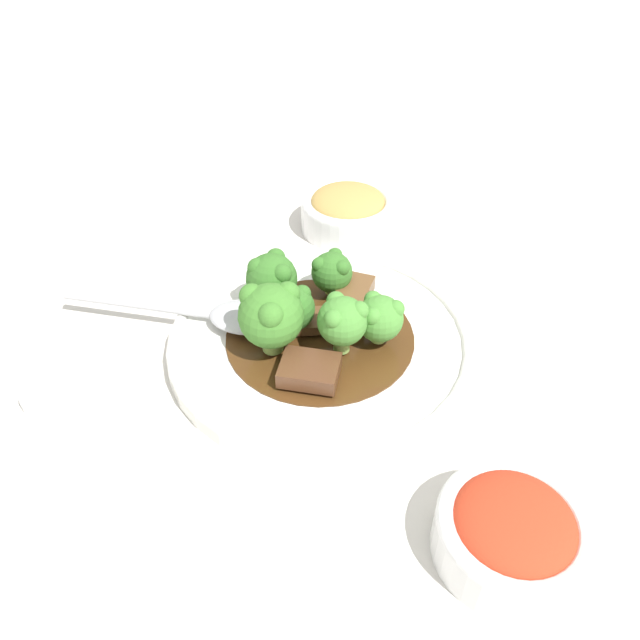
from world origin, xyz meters
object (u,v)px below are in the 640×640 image
broccoli_floret_3 (342,320)px  broccoli_floret_4 (292,307)px  side_bowl_kimchi (511,532)px  main_plate (320,340)px  broccoli_floret_1 (271,315)px  sauce_dish (65,385)px  broccoli_floret_2 (272,278)px  broccoli_floret_5 (332,271)px  beef_strip_2 (356,297)px  serving_spoon (231,315)px  side_bowl_appetizer (348,210)px  beef_strip_1 (310,370)px  broccoli_floret_0 (380,317)px  beef_strip_0 (328,319)px

broccoli_floret_3 → broccoli_floret_4: (0.00, -0.05, -0.01)m
side_bowl_kimchi → main_plate: bearing=-113.4°
broccoli_floret_1 → broccoli_floret_3: (-0.03, 0.05, -0.01)m
sauce_dish → broccoli_floret_3: bearing=132.2°
broccoli_floret_2 → broccoli_floret_5: size_ratio=1.27×
beef_strip_2 → sauce_dish: size_ratio=0.80×
side_bowl_kimchi → beef_strip_2: bearing=-124.9°
broccoli_floret_1 → broccoli_floret_2: broccoli_floret_1 is taller
beef_strip_2 → side_bowl_kimchi: (0.15, 0.21, -0.00)m
serving_spoon → broccoli_floret_3: bearing=103.6°
beef_strip_2 → broccoli_floret_4: broccoli_floret_4 is taller
side_bowl_appetizer → beef_strip_2: bearing=35.4°
broccoli_floret_3 → side_bowl_appetizer: 0.23m
main_plate → broccoli_floret_5: size_ratio=6.39×
side_bowl_kimchi → side_bowl_appetizer: size_ratio=0.93×
beef_strip_1 → broccoli_floret_4: size_ratio=1.31×
beef_strip_2 → side_bowl_appetizer: (-0.13, -0.09, -0.00)m
main_plate → broccoli_floret_1: (0.04, -0.02, 0.05)m
beef_strip_2 → broccoli_floret_0: (0.03, 0.04, 0.02)m
beef_strip_0 → broccoli_floret_1: (0.06, -0.02, 0.03)m
main_plate → broccoli_floret_4: (0.01, -0.02, 0.03)m
broccoli_floret_1 → beef_strip_2: bearing=164.8°
main_plate → side_bowl_kimchi: size_ratio=2.73×
sauce_dish → side_bowl_kimchi: bearing=101.3°
side_bowl_appetizer → sauce_dish: size_ratio=1.44×
broccoli_floret_2 → side_bowl_appetizer: (-0.18, -0.03, -0.03)m
beef_strip_2 → broccoli_floret_3: size_ratio=1.12×
beef_strip_1 → main_plate: bearing=-154.3°
beef_strip_0 → broccoli_floret_4: broccoli_floret_4 is taller
beef_strip_1 → broccoli_floret_0: broccoli_floret_0 is taller
broccoli_floret_4 → side_bowl_appetizer: size_ratio=0.42×
broccoli_floret_2 → sauce_dish: (0.17, -0.09, -0.04)m
broccoli_floret_0 → broccoli_floret_4: 0.08m
broccoli_floret_3 → serving_spoon: broccoli_floret_3 is taller
broccoli_floret_4 → side_bowl_appetizer: (-0.20, -0.07, -0.02)m
broccoli_floret_5 → side_bowl_kimchi: broccoli_floret_5 is taller
beef_strip_1 → broccoli_floret_5: broccoli_floret_5 is taller
side_bowl_appetizer → beef_strip_1: bearing=25.8°
broccoli_floret_2 → serving_spoon: broccoli_floret_2 is taller
main_plate → sauce_dish: bearing=-41.6°
main_plate → broccoli_floret_0: 0.06m
side_bowl_kimchi → broccoli_floret_3: bearing=-114.7°
side_bowl_kimchi → broccoli_floret_2: bearing=-110.2°
beef_strip_0 → side_bowl_kimchi: bearing=63.4°
beef_strip_1 → beef_strip_2: bearing=-169.0°
beef_strip_0 → broccoli_floret_4: (0.03, -0.02, 0.02)m
beef_strip_1 → broccoli_floret_1: size_ratio=0.91×
broccoli_floret_4 → broccoli_floret_5: 0.07m
broccoli_floret_0 → sauce_dish: 0.27m
serving_spoon → side_bowl_kimchi: side_bowl_kimchi is taller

